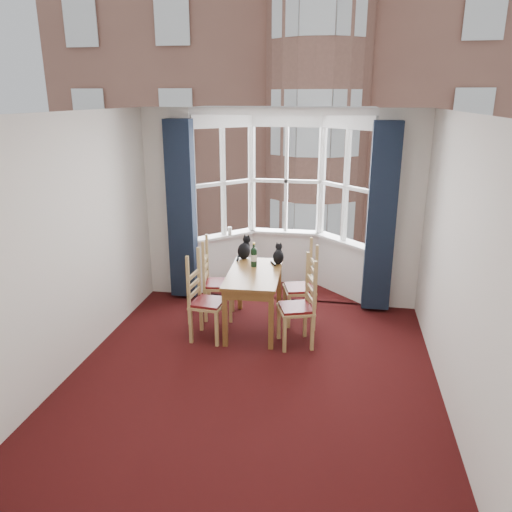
% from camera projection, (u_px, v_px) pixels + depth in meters
% --- Properties ---
extents(floor, '(4.50, 4.50, 0.00)m').
position_uv_depth(floor, '(252.00, 376.00, 5.51)').
color(floor, black).
rests_on(floor, ground).
extents(ceiling, '(4.50, 4.50, 0.00)m').
position_uv_depth(ceiling, '(252.00, 113.00, 4.65)').
color(ceiling, white).
rests_on(ceiling, floor).
extents(wall_left, '(0.00, 4.50, 4.50)m').
position_uv_depth(wall_left, '(71.00, 246.00, 5.41)').
color(wall_left, silver).
rests_on(wall_left, floor).
extents(wall_right, '(0.00, 4.50, 4.50)m').
position_uv_depth(wall_right, '(458.00, 266.00, 4.76)').
color(wall_right, silver).
rests_on(wall_right, floor).
extents(wall_near, '(4.00, 0.00, 4.00)m').
position_uv_depth(wall_near, '(185.00, 368.00, 2.97)').
color(wall_near, silver).
rests_on(wall_near, floor).
extents(wall_back_pier_left, '(0.70, 0.12, 2.80)m').
position_uv_depth(wall_back_pier_left, '(171.00, 204.00, 7.46)').
color(wall_back_pier_left, silver).
rests_on(wall_back_pier_left, floor).
extents(wall_back_pier_right, '(0.70, 0.12, 2.80)m').
position_uv_depth(wall_back_pier_right, '(398.00, 213.00, 6.92)').
color(wall_back_pier_right, silver).
rests_on(wall_back_pier_right, floor).
extents(bay_window, '(2.76, 0.94, 2.80)m').
position_uv_depth(bay_window, '(284.00, 201.00, 7.67)').
color(bay_window, white).
rests_on(bay_window, floor).
extents(curtain_left, '(0.38, 0.22, 2.60)m').
position_uv_depth(curtain_left, '(182.00, 211.00, 7.27)').
color(curtain_left, '#151E30').
rests_on(curtain_left, floor).
extents(curtain_right, '(0.38, 0.22, 2.60)m').
position_uv_depth(curtain_right, '(381.00, 219.00, 6.81)').
color(curtain_right, '#151E30').
rests_on(curtain_right, floor).
extents(dining_table, '(0.72, 1.27, 0.78)m').
position_uv_depth(dining_table, '(254.00, 281.00, 6.47)').
color(dining_table, brown).
rests_on(dining_table, floor).
extents(chair_left_near, '(0.44, 0.45, 0.92)m').
position_uv_depth(chair_left_near, '(201.00, 303.00, 6.25)').
color(chair_left_near, tan).
rests_on(chair_left_near, floor).
extents(chair_left_far, '(0.45, 0.47, 0.92)m').
position_uv_depth(chair_left_far, '(213.00, 285.00, 6.86)').
color(chair_left_far, tan).
rests_on(chair_left_far, floor).
extents(chair_right_near, '(0.51, 0.53, 0.92)m').
position_uv_depth(chair_right_near, '(303.00, 309.00, 6.08)').
color(chair_right_near, tan).
rests_on(chair_right_near, floor).
extents(chair_right_far, '(0.50, 0.51, 0.92)m').
position_uv_depth(chair_right_far, '(306.00, 289.00, 6.71)').
color(chair_right_far, tan).
rests_on(chair_right_far, floor).
extents(cat_left, '(0.24, 0.28, 0.34)m').
position_uv_depth(cat_left, '(244.00, 249.00, 6.96)').
color(cat_left, black).
rests_on(cat_left, dining_table).
extents(cat_right, '(0.16, 0.22, 0.29)m').
position_uv_depth(cat_right, '(278.00, 256.00, 6.75)').
color(cat_right, black).
rests_on(cat_right, dining_table).
extents(wine_bottle, '(0.08, 0.08, 0.33)m').
position_uv_depth(wine_bottle, '(254.00, 256.00, 6.62)').
color(wine_bottle, black).
rests_on(wine_bottle, dining_table).
extents(candle_tall, '(0.06, 0.06, 0.13)m').
position_uv_depth(candle_tall, '(230.00, 231.00, 7.80)').
color(candle_tall, white).
rests_on(candle_tall, bay_window).
extents(street, '(80.00, 80.00, 0.00)m').
position_uv_depth(street, '(329.00, 220.00, 37.60)').
color(street, '#333335').
rests_on(street, ground).
extents(tenement_building, '(18.40, 7.80, 15.20)m').
position_uv_depth(tenement_building, '(321.00, 135.00, 18.16)').
color(tenement_building, '#935D4B').
rests_on(tenement_building, street).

